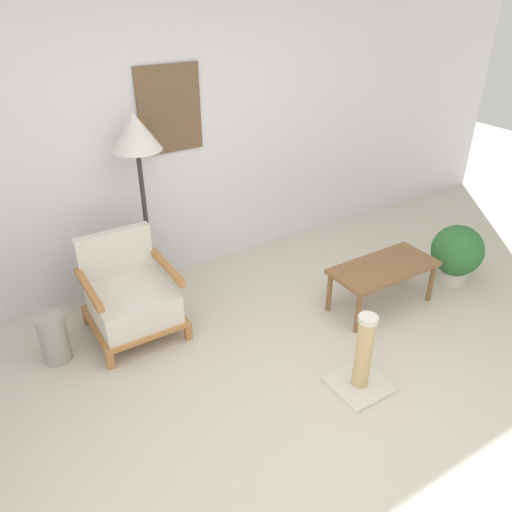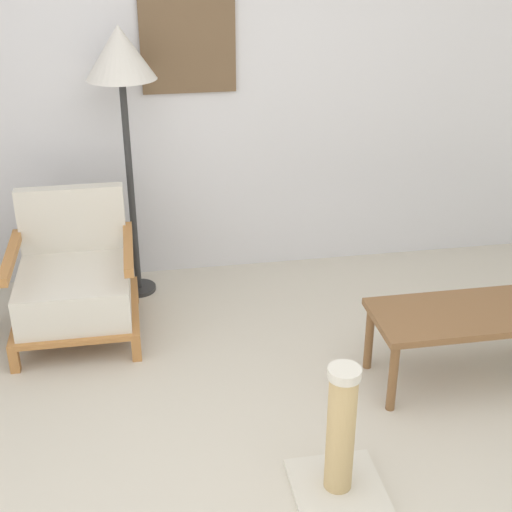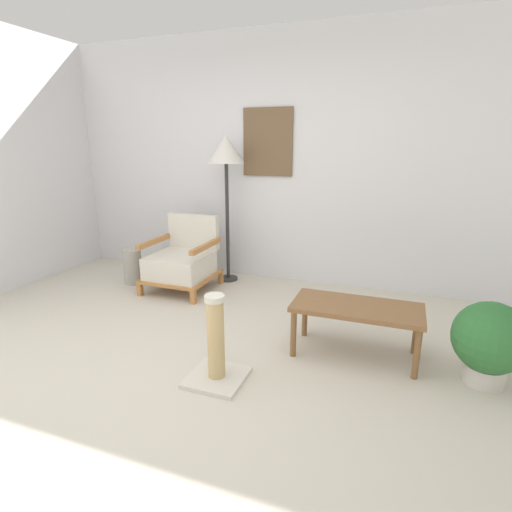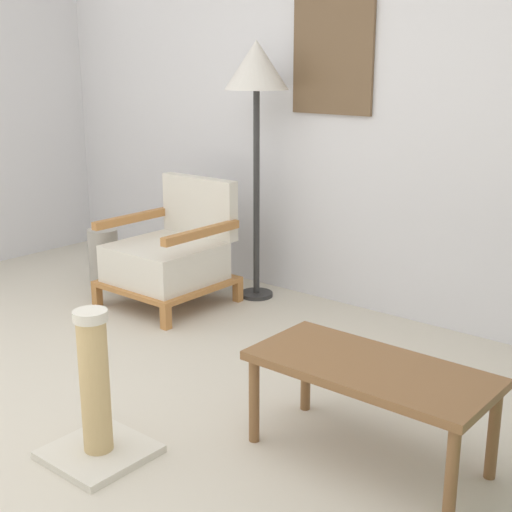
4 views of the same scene
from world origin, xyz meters
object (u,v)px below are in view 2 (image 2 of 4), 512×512
object	(u,v)px
armchair	(75,282)
coffee_table	(465,320)
floor_lamp	(121,65)
scratching_post	(340,450)

from	to	relation	value
armchair	coffee_table	bearing A→B (deg)	-22.69
armchair	floor_lamp	size ratio (longest dim) A/B	0.48
floor_lamp	scratching_post	world-z (taller)	floor_lamp
scratching_post	coffee_table	bearing A→B (deg)	38.56
armchair	scratching_post	xyz separation A→B (m)	(1.11, -1.47, -0.10)
armchair	floor_lamp	xyz separation A→B (m)	(0.34, 0.44, 1.10)
coffee_table	armchair	bearing A→B (deg)	157.31
floor_lamp	coffee_table	xyz separation A→B (m)	(1.59, -1.25, -1.06)
armchair	scratching_post	bearing A→B (deg)	-52.92
floor_lamp	scratching_post	distance (m)	2.38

